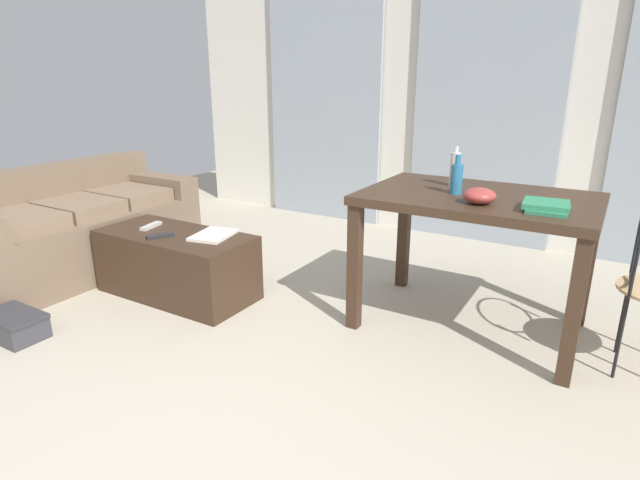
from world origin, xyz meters
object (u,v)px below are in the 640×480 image
at_px(bottle_near, 457,178).
at_px(magazine, 213,235).
at_px(shoebox, 14,325).
at_px(bowl, 480,196).
at_px(coffee_table, 177,264).
at_px(craft_table, 477,214).
at_px(book_stack, 547,206).
at_px(bottle_far, 455,169).
at_px(couch, 75,229).
at_px(tv_remote_primary, 160,236).
at_px(tv_remote_secondary, 151,226).

height_order(bottle_near, magazine, bottle_near).
bearing_deg(shoebox, bowl, 29.69).
relative_size(coffee_table, craft_table, 0.86).
bearing_deg(book_stack, coffee_table, -170.31).
distance_m(magazine, shoebox, 1.23).
bearing_deg(coffee_table, bottle_far, 23.65).
relative_size(couch, tv_remote_primary, 10.27).
relative_size(bottle_near, tv_remote_primary, 1.26).
bearing_deg(book_stack, couch, -172.62).
xyz_separation_m(bottle_near, book_stack, (0.49, -0.14, -0.07)).
height_order(couch, bottle_near, bottle_near).
distance_m(bottle_near, bottle_far, 0.20).
relative_size(coffee_table, bottle_near, 4.93).
bearing_deg(craft_table, coffee_table, -162.66).
height_order(coffee_table, craft_table, craft_table).
distance_m(tv_remote_primary, shoebox, 0.95).
distance_m(craft_table, tv_remote_secondary, 2.12).
bearing_deg(tv_remote_primary, book_stack, 40.22).
relative_size(coffee_table, magazine, 3.59).
distance_m(coffee_table, shoebox, 0.99).
height_order(craft_table, magazine, craft_table).
height_order(tv_remote_primary, tv_remote_secondary, tv_remote_secondary).
height_order(bottle_far, tv_remote_primary, bottle_far).
relative_size(bottle_far, bowl, 1.43).
distance_m(coffee_table, craft_table, 1.94).
distance_m(book_stack, shoebox, 2.93).
xyz_separation_m(tv_remote_secondary, magazine, (0.50, 0.07, -0.00)).
distance_m(couch, craft_table, 2.90).
relative_size(bowl, book_stack, 0.71).
relative_size(book_stack, shoebox, 0.63).
bearing_deg(coffee_table, shoebox, -111.54).
distance_m(craft_table, shoebox, 2.68).
bearing_deg(magazine, bottle_far, 12.81).
bearing_deg(craft_table, bowl, -75.93).
bearing_deg(couch, bowl, 7.83).
height_order(tv_remote_primary, magazine, same).
xyz_separation_m(coffee_table, book_stack, (2.17, 0.37, 0.60)).
bearing_deg(bottle_far, coffee_table, -156.35).
height_order(coffee_table, bottle_far, bottle_far).
distance_m(coffee_table, bowl, 1.99).
xyz_separation_m(craft_table, tv_remote_secondary, (-2.04, -0.55, -0.24)).
bearing_deg(magazine, coffee_table, -174.71).
distance_m(craft_table, magazine, 1.62).
distance_m(bottle_far, book_stack, 0.66).
height_order(craft_table, tv_remote_primary, craft_table).
bearing_deg(book_stack, bottle_near, 163.60).
height_order(book_stack, magazine, book_stack).
xyz_separation_m(bowl, tv_remote_primary, (-1.86, -0.46, -0.39)).
relative_size(tv_remote_primary, shoebox, 0.47).
xyz_separation_m(bottle_far, tv_remote_primary, (-1.62, -0.82, -0.45)).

